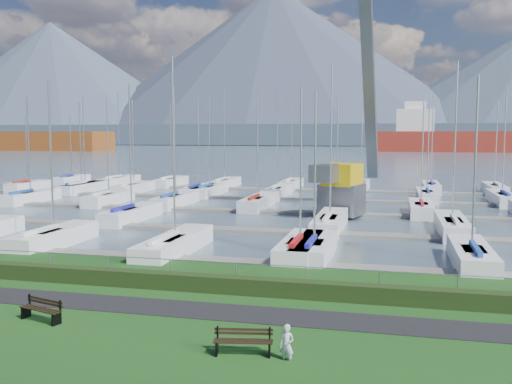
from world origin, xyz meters
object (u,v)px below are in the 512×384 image
(crane, at_px, (349,150))
(bench_right, at_px, (243,341))
(bench_left, at_px, (42,310))
(person, at_px, (287,340))

(crane, bearing_deg, bench_right, -76.46)
(bench_left, height_order, crane, crane)
(person, height_order, crane, crane)
(bench_right, xyz_separation_m, person, (1.36, -0.11, 0.20))
(bench_right, bearing_deg, crane, 78.83)
(person, bearing_deg, crane, 106.15)
(person, distance_m, crane, 33.34)
(bench_right, height_order, person, person)
(bench_left, distance_m, crane, 33.02)
(person, bearing_deg, bench_right, -169.71)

